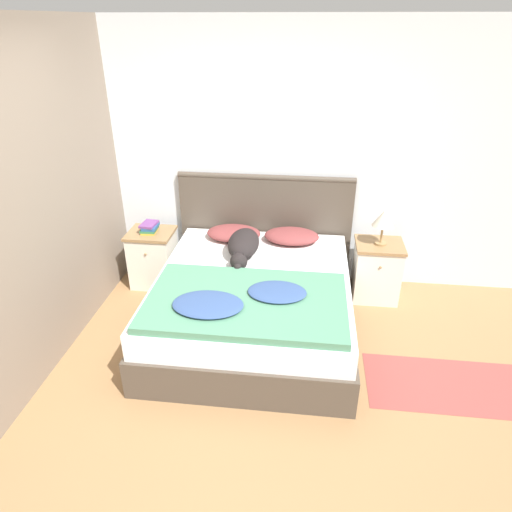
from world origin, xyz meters
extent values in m
plane|color=#997047|center=(0.00, 0.00, 0.00)|extent=(16.00, 16.00, 0.00)
cube|color=silver|center=(0.00, 2.13, 1.27)|extent=(9.00, 0.06, 2.55)
cube|color=gray|center=(-1.54, 1.05, 1.27)|extent=(0.06, 3.10, 2.55)
cube|color=#4C4238|center=(0.02, 1.08, 0.16)|extent=(1.69, 1.92, 0.32)
cube|color=white|center=(0.02, 1.08, 0.44)|extent=(1.63, 1.86, 0.22)
cube|color=#4C4238|center=(0.02, 2.06, 0.56)|extent=(1.77, 0.04, 1.11)
cylinder|color=#4C4238|center=(0.02, 2.06, 1.11)|extent=(1.77, 0.06, 0.06)
cube|color=silver|center=(-1.12, 1.77, 0.28)|extent=(0.43, 0.38, 0.56)
cube|color=#937047|center=(-1.12, 1.77, 0.58)|extent=(0.45, 0.40, 0.03)
sphere|color=#937047|center=(-1.12, 1.58, 0.44)|extent=(0.02, 0.02, 0.02)
cube|color=silver|center=(1.15, 1.77, 0.28)|extent=(0.43, 0.38, 0.56)
cube|color=#937047|center=(1.15, 1.77, 0.58)|extent=(0.45, 0.40, 0.03)
sphere|color=#937047|center=(1.15, 1.58, 0.44)|extent=(0.02, 0.02, 0.02)
ellipsoid|color=brown|center=(-0.27, 1.80, 0.61)|extent=(0.53, 0.36, 0.12)
ellipsoid|color=brown|center=(0.30, 1.80, 0.61)|extent=(0.53, 0.36, 0.12)
cube|color=#4C8466|center=(0.02, 0.64, 0.58)|extent=(1.52, 0.95, 0.06)
ellipsoid|color=#334C7F|center=(-0.25, 0.50, 0.63)|extent=(0.53, 0.38, 0.05)
ellipsoid|color=#334C7F|center=(0.24, 0.74, 0.62)|extent=(0.46, 0.33, 0.05)
ellipsoid|color=black|center=(-0.13, 1.50, 0.65)|extent=(0.29, 0.53, 0.21)
sphere|color=black|center=(-0.13, 1.20, 0.62)|extent=(0.15, 0.15, 0.15)
ellipsoid|color=black|center=(-0.13, 1.13, 0.61)|extent=(0.07, 0.08, 0.06)
cone|color=black|center=(-0.17, 1.21, 0.68)|extent=(0.05, 0.05, 0.05)
cone|color=black|center=(-0.09, 1.21, 0.68)|extent=(0.05, 0.05, 0.05)
ellipsoid|color=black|center=(-0.08, 1.72, 0.60)|extent=(0.16, 0.24, 0.07)
cube|color=gold|center=(-1.13, 1.78, 0.60)|extent=(0.15, 0.20, 0.02)
cube|color=#337547|center=(-1.13, 1.77, 0.62)|extent=(0.16, 0.19, 0.02)
cube|color=#285689|center=(-1.11, 1.78, 0.65)|extent=(0.14, 0.20, 0.03)
cube|color=#703D7F|center=(-1.13, 1.78, 0.67)|extent=(0.16, 0.21, 0.02)
cylinder|color=#9E7A4C|center=(1.15, 1.76, 0.60)|extent=(0.11, 0.11, 0.02)
cylinder|color=#9E7A4C|center=(1.15, 1.76, 0.70)|extent=(0.02, 0.02, 0.17)
cone|color=beige|center=(1.15, 1.76, 0.86)|extent=(0.20, 0.20, 0.16)
cube|color=#93423D|center=(1.61, 0.54, 0.00)|extent=(1.29, 0.61, 0.00)
camera|label=1|loc=(0.44, -2.26, 2.50)|focal=32.00mm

